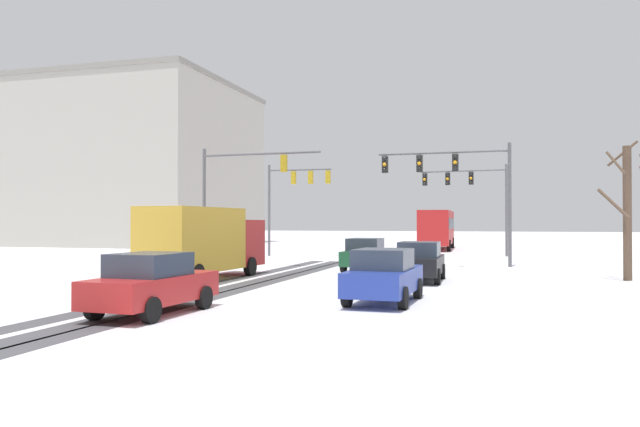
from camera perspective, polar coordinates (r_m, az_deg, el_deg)
wheel_track_left_lane at (r=22.64m, az=-11.91°, el=-6.93°), size 0.81×32.34×0.01m
wheel_track_right_lane at (r=22.11m, az=-9.22°, el=-7.08°), size 0.84×32.34×0.01m
wheel_track_center at (r=21.82m, az=-7.59°, el=-7.17°), size 0.77×32.34×0.01m
sidewalk_kerb_right at (r=18.61m, az=22.63°, el=-8.06°), size 4.00×32.34×0.12m
traffic_signal_near_left at (r=33.50m, az=-7.93°, el=2.72°), size 6.90×0.38×6.50m
traffic_signal_near_right at (r=32.71m, az=12.56°, el=3.42°), size 6.92×0.45×6.50m
traffic_signal_far_left at (r=42.94m, az=-2.51°, el=2.31°), size 4.68×0.42×6.50m
traffic_signal_far_right at (r=44.78m, az=14.02°, el=2.26°), size 6.13×0.65×6.50m
car_dark_green_lead at (r=30.06m, az=4.32°, el=-3.86°), size 1.85×4.11×1.62m
car_black_second at (r=25.12m, az=9.36°, el=-4.46°), size 1.88×4.12×1.62m
car_blue_third at (r=18.39m, az=6.03°, el=-5.83°), size 1.94×4.15×1.62m
car_red_fourth at (r=16.61m, az=-15.54°, el=-6.35°), size 1.96×4.16×1.62m
bus_oncoming at (r=54.42m, az=10.95°, el=-1.23°), size 2.92×11.07×3.38m
box_truck_delivery at (r=25.94m, az=-10.84°, el=-2.54°), size 2.55×7.49×3.02m
bare_tree_sidewalk_mid at (r=28.14m, az=26.98°, el=0.51°), size 2.30×1.85×5.89m
office_building_far_left_block at (r=69.08m, az=-16.80°, el=4.32°), size 21.80×20.78×17.04m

